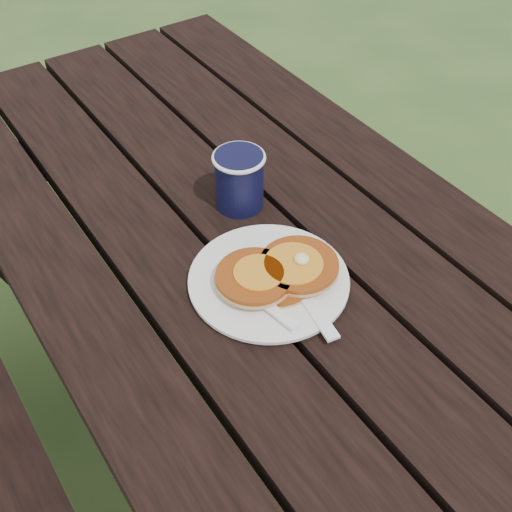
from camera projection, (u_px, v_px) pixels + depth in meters
ground at (283, 496)px, 1.52m from camera, size 60.00×60.00×0.00m
picnic_table at (289, 412)px, 1.26m from camera, size 1.36×1.80×0.75m
plate at (269, 281)px, 0.99m from camera, size 0.32×0.32×0.01m
pancake_stack at (278, 272)px, 0.97m from camera, size 0.19×0.14×0.04m
knife at (305, 296)px, 0.95m from camera, size 0.05×0.18×0.00m
fork at (269, 306)px, 0.93m from camera, size 0.06×0.16×0.01m
coffee_cup at (239, 177)px, 1.08m from camera, size 0.09×0.09×0.10m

